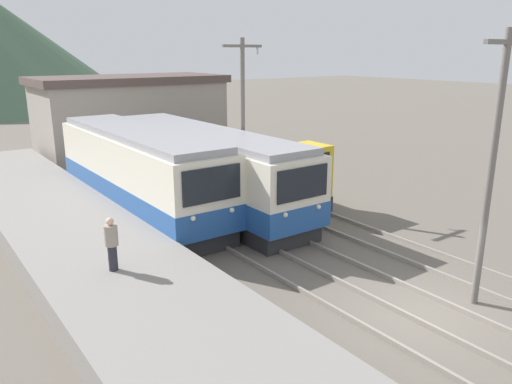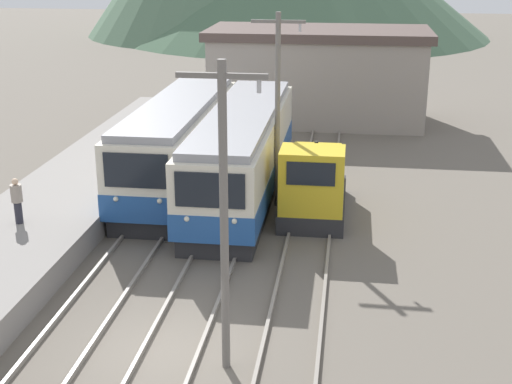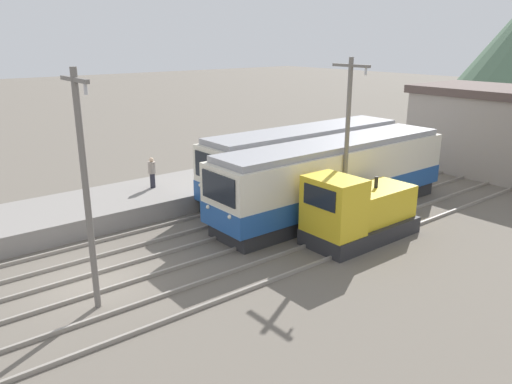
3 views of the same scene
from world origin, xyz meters
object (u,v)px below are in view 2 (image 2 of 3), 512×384
Objects in this scene: commuter_train_center at (243,156)px; catenary_mast_mid at (278,104)px; shunting_locomotive at (314,184)px; commuter_train_left at (180,148)px; catenary_mast_near at (224,211)px; person_on_platform at (17,199)px.

catenary_mast_mid reaches higher than commuter_train_center.
catenary_mast_mid is (-1.49, 0.83, 2.87)m from shunting_locomotive.
commuter_train_left is 1.66× the size of catenary_mast_near.
shunting_locomotive is (5.80, -2.58, -0.52)m from commuter_train_left.
commuter_train_left is 6.37m from shunting_locomotive.
commuter_train_center is 1.83× the size of catenary_mast_near.
shunting_locomotive is 3.33× the size of person_on_platform.
commuter_train_center is 12.89m from catenary_mast_near.
catenary_mast_mid is at bearing -33.05° from commuter_train_center.
commuter_train_center is 8.68× the size of person_on_platform.
catenary_mast_near reaches higher than commuter_train_left.
shunting_locomotive is 0.70× the size of catenary_mast_mid.
catenary_mast_near is 10.57m from person_on_platform.
catenary_mast_mid reaches higher than commuter_train_left.
person_on_platform is at bearing -136.65° from commuter_train_center.
catenary_mast_near is 4.75× the size of person_on_platform.
catenary_mast_mid reaches higher than shunting_locomotive.
commuter_train_center is at bearing 96.83° from catenary_mast_near.
person_on_platform is (-8.19, -5.33, -2.32)m from catenary_mast_mid.
catenary_mast_near is (1.51, -12.57, 2.40)m from commuter_train_center.
commuter_train_left is at bearing 156.03° from shunting_locomotive.
commuter_train_center is at bearing -15.38° from commuter_train_left.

